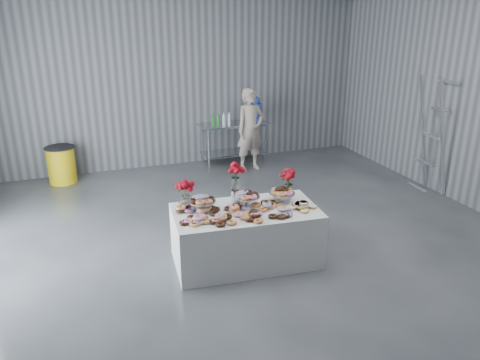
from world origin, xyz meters
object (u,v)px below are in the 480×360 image
object	(u,v)px
prep_table	(234,136)
water_jug	(255,110)
display_table	(246,236)
stepladder	(433,136)
trash_barrel	(62,165)
person	(250,130)

from	to	relation	value
prep_table	water_jug	xyz separation A→B (m)	(0.50, -0.00, 0.53)
display_table	stepladder	world-z (taller)	stepladder
water_jug	trash_barrel	xyz separation A→B (m)	(-4.07, 0.00, -0.79)
prep_table	stepladder	distance (m)	4.02
prep_table	person	size ratio (longest dim) A/B	0.87
trash_barrel	stepladder	bearing A→B (deg)	-24.65
display_table	trash_barrel	distance (m)	4.69
display_table	person	distance (m)	3.89
display_table	prep_table	world-z (taller)	prep_table
person	trash_barrel	distance (m)	3.82
person	trash_barrel	bearing A→B (deg)	162.05
stepladder	trash_barrel	bearing A→B (deg)	155.35
prep_table	stepladder	bearing A→B (deg)	-46.53
display_table	trash_barrel	xyz separation A→B (m)	(-2.30, 4.09, -0.01)
water_jug	stepladder	distance (m)	3.67
trash_barrel	stepladder	xyz separation A→B (m)	(6.32, -2.90, 0.72)
display_table	prep_table	size ratio (longest dim) A/B	1.27
water_jug	person	bearing A→B (deg)	-121.60
person	stepladder	distance (m)	3.51
prep_table	water_jug	distance (m)	0.73
prep_table	display_table	bearing A→B (deg)	-107.28
trash_barrel	display_table	bearing A→B (deg)	-60.64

